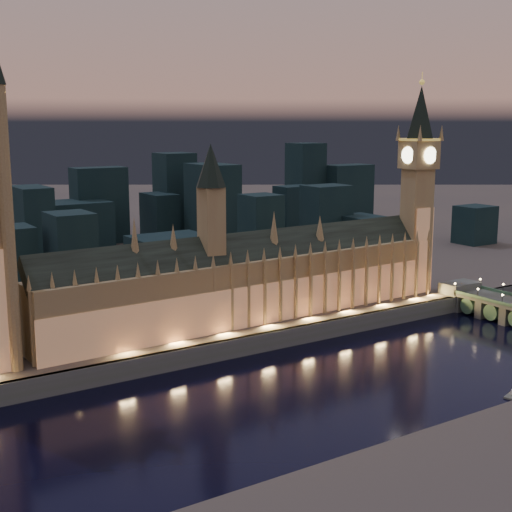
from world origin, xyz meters
TOP-DOWN VIEW (x-y plane):
  - ground_plane at (0.00, 0.00)m, footprint 2000.00×2000.00m
  - embankment_wall at (0.00, 41.00)m, footprint 2000.00×2.50m
  - palace_of_westminster at (6.24, 61.75)m, footprint 202.00×27.60m
  - elizabeth_tower at (108.00, 61.92)m, footprint 18.00×18.00m
  - city_backdrop at (30.60, 247.53)m, footprint 473.99×215.63m

SIDE VIEW (x-z plane):
  - ground_plane at x=0.00m, z-range 0.00..0.00m
  - embankment_wall at x=0.00m, z-range 0.00..8.00m
  - palace_of_westminster at x=6.24m, z-range -12.63..65.37m
  - city_backdrop at x=30.60m, z-range -13.38..75.98m
  - elizabeth_tower at x=108.00m, z-range 14.44..125.59m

